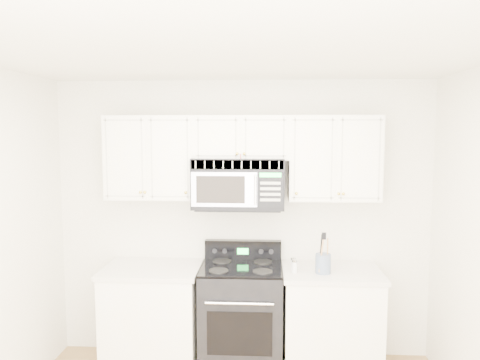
{
  "coord_description": "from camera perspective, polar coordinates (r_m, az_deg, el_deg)",
  "views": [
    {
      "loc": [
        0.22,
        -2.6,
        2.13
      ],
      "look_at": [
        0.0,
        1.3,
        1.72
      ],
      "focal_mm": 35.0,
      "sensor_mm": 36.0,
      "label": 1
    }
  ],
  "objects": [
    {
      "name": "room",
      "position": [
        2.74,
        -1.57,
        -11.71
      ],
      "size": [
        3.51,
        3.51,
        2.61
      ],
      "color": "#A37A4E",
      "rests_on": "ground"
    },
    {
      "name": "base_cabinet_left",
      "position": [
        4.51,
        -10.54,
        -16.39
      ],
      "size": [
        0.86,
        0.65,
        0.92
      ],
      "color": "white",
      "rests_on": "ground"
    },
    {
      "name": "base_cabinet_right",
      "position": [
        4.43,
        10.98,
        -16.82
      ],
      "size": [
        0.86,
        0.65,
        0.92
      ],
      "color": "white",
      "rests_on": "ground"
    },
    {
      "name": "range",
      "position": [
        4.38,
        0.19,
        -16.14
      ],
      "size": [
        0.72,
        0.66,
        1.11
      ],
      "color": "black",
      "rests_on": "ground"
    },
    {
      "name": "upper_cabinets",
      "position": [
        4.2,
        0.22,
        3.26
      ],
      "size": [
        2.44,
        0.37,
        0.75
      ],
      "color": "white",
      "rests_on": "ground"
    },
    {
      "name": "microwave",
      "position": [
        4.18,
        -0.2,
        -0.33
      ],
      "size": [
        0.81,
        0.45,
        0.45
      ],
      "color": "black",
      "rests_on": "ground"
    },
    {
      "name": "utensil_crock",
      "position": [
        4.13,
        10.09,
        -9.94
      ],
      "size": [
        0.13,
        0.13,
        0.35
      ],
      "color": "slate",
      "rests_on": "base_cabinet_right"
    },
    {
      "name": "shaker_salt",
      "position": [
        4.12,
        6.67,
        -10.38
      ],
      "size": [
        0.05,
        0.05,
        0.11
      ],
      "color": "silver",
      "rests_on": "base_cabinet_right"
    },
    {
      "name": "shaker_pepper",
      "position": [
        4.18,
        6.53,
        -10.11
      ],
      "size": [
        0.05,
        0.05,
        0.11
      ],
      "color": "silver",
      "rests_on": "base_cabinet_right"
    }
  ]
}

